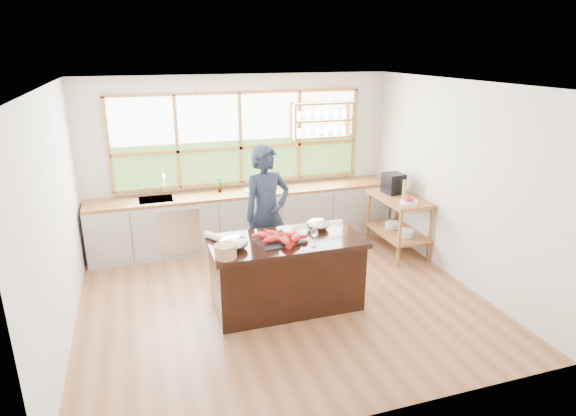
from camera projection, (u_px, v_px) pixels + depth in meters
name	position (u px, v px, depth m)	size (l,w,h in m)	color
ground_plane	(282.00, 298.00, 6.25)	(5.00, 5.00, 0.00)	#915F3E
room_shell	(271.00, 157.00, 6.16)	(5.02, 4.52, 2.71)	silver
back_counter	(245.00, 217.00, 7.85)	(4.90, 0.63, 0.90)	#ACABA3
right_shelf_unit	(399.00, 215.00, 7.49)	(0.62, 1.10, 0.90)	olive
island	(286.00, 273.00, 5.92)	(1.85, 0.90, 0.90)	black
cook	(267.00, 214.00, 6.50)	(0.69, 0.45, 1.90)	#1C253A
potted_plant	(219.00, 185.00, 7.61)	(0.13, 0.09, 0.25)	slate
cutting_board	(256.00, 190.00, 7.76)	(0.40, 0.30, 0.01)	green
espresso_machine	(393.00, 183.00, 7.56)	(0.28, 0.30, 0.32)	black
wine_bottle	(404.00, 189.00, 7.35)	(0.07, 0.07, 0.27)	#9AB45D
fruit_bowl	(409.00, 201.00, 7.07)	(0.26, 0.26, 0.11)	silver
slate_board	(280.00, 241.00, 5.71)	(0.55, 0.40, 0.02)	black
lobster_pile	(279.00, 237.00, 5.68)	(0.55, 0.48, 0.08)	red
mixing_bowl_left	(233.00, 243.00, 5.49)	(0.34, 0.34, 0.16)	silver
mixing_bowl_right	(318.00, 224.00, 6.09)	(0.29, 0.29, 0.14)	silver
wine_glass	(314.00, 233.00, 5.53)	(0.08, 0.08, 0.22)	white
wicker_basket	(226.00, 251.00, 5.25)	(0.24, 0.24, 0.16)	tan
parchment_roll	(214.00, 237.00, 5.74)	(0.08, 0.08, 0.30)	white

